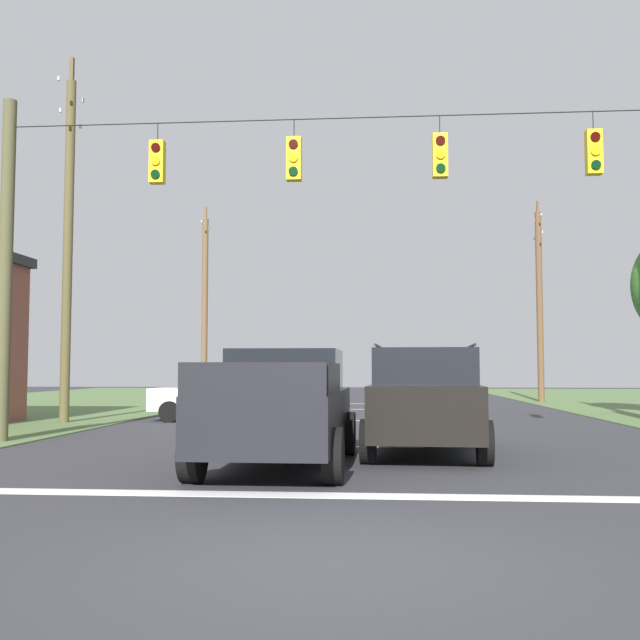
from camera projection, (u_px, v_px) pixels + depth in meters
The scene contains 13 objects.
ground_plane at pixel (340, 561), 6.24m from camera, with size 120.00×120.00×0.00m, color #333338.
stop_bar_stripe at pixel (353, 496), 9.44m from camera, with size 13.89×0.45×0.01m, color white.
lane_dash_0 at pixel (364, 447), 15.40m from camera, with size 0.15×2.50×0.01m, color white.
lane_dash_1 at pixel (369, 420), 23.26m from camera, with size 0.15×2.50×0.01m, color white.
lane_dash_2 at pixel (371, 409), 29.73m from camera, with size 0.15×2.50×0.01m, color white.
lane_dash_3 at pixel (372, 404), 34.57m from camera, with size 0.15×2.50×0.01m, color white.
overhead_signal_span at pixel (366, 244), 15.96m from camera, with size 16.35×0.31×7.69m.
pickup_truck at pixel (282, 408), 12.40m from camera, with size 2.33×5.42×1.95m.
suv_black at pixel (425, 398), 14.14m from camera, with size 2.42×4.90×2.05m.
distant_car_crossing_white at pixel (222, 395), 23.33m from camera, with size 4.31×2.04×1.52m.
utility_pole_far_right at pixel (540, 301), 36.47m from camera, with size 0.31×1.96×9.93m.
utility_pole_mid_left at pixel (68, 240), 22.47m from camera, with size 0.29×1.89×11.18m.
utility_pole_far_left at pixel (205, 306), 38.97m from camera, with size 0.31×1.80×10.20m.
Camera 1 is at (0.34, -6.35, 1.61)m, focal length 41.74 mm.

